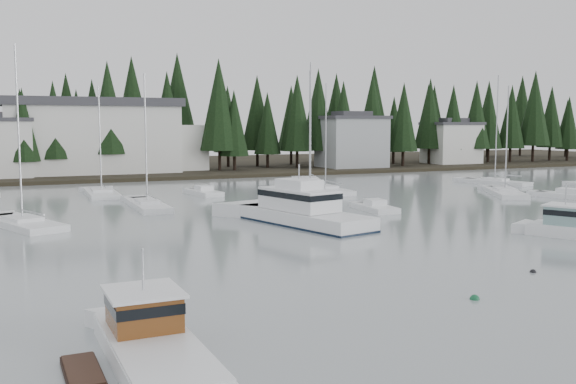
# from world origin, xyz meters

# --- Properties ---
(ground) EXTENTS (260.00, 260.00, 0.00)m
(ground) POSITION_xyz_m (0.00, 0.00, 0.00)
(ground) COLOR gray
(ground) RESTS_ON ground
(far_shore_land) EXTENTS (240.00, 54.00, 1.00)m
(far_shore_land) POSITION_xyz_m (0.00, 97.00, 0.00)
(far_shore_land) COLOR black
(far_shore_land) RESTS_ON ground
(conifer_treeline) EXTENTS (200.00, 22.00, 20.00)m
(conifer_treeline) POSITION_xyz_m (0.00, 86.00, 0.00)
(conifer_treeline) COLOR black
(conifer_treeline) RESTS_ON ground
(house_east_a) EXTENTS (10.60, 8.48, 9.25)m
(house_east_a) POSITION_xyz_m (36.00, 78.00, 4.90)
(house_east_a) COLOR #999EA0
(house_east_a) RESTS_ON ground
(house_east_b) EXTENTS (9.54, 7.42, 8.25)m
(house_east_b) POSITION_xyz_m (58.00, 80.00, 4.40)
(house_east_b) COLOR silver
(house_east_b) RESTS_ON ground
(harbor_inn) EXTENTS (29.50, 11.50, 10.90)m
(harbor_inn) POSITION_xyz_m (-2.96, 82.34, 5.78)
(harbor_inn) COLOR silver
(harbor_inn) RESTS_ON ground
(lobster_boat_brown) EXTENTS (4.21, 8.09, 3.98)m
(lobster_boat_brown) POSITION_xyz_m (-12.57, 4.39, 0.45)
(lobster_boat_brown) COLOR white
(lobster_boat_brown) RESTS_ON ground
(cabin_cruiser_center) EXTENTS (6.87, 12.94, 5.31)m
(cabin_cruiser_center) POSITION_xyz_m (3.95, 28.30, 0.80)
(cabin_cruiser_center) COLOR white
(cabin_cruiser_center) RESTS_ON ground
(sailboat_0) EXTENTS (2.64, 10.10, 12.72)m
(sailboat_0) POSITION_xyz_m (-5.00, 42.90, 0.06)
(sailboat_0) COLOR white
(sailboat_0) RESTS_ON ground
(sailboat_3) EXTENTS (7.33, 10.08, 12.28)m
(sailboat_3) POSITION_xyz_m (32.76, 38.14, 0.06)
(sailboat_3) COLOR white
(sailboat_3) RESTS_ON ground
(sailboat_4) EXTENTS (3.17, 9.13, 12.18)m
(sailboat_4) POSITION_xyz_m (-7.52, 54.71, 0.06)
(sailboat_4) COLOR white
(sailboat_4) RESTS_ON ground
(sailboat_5) EXTENTS (5.01, 8.56, 15.04)m
(sailboat_5) POSITION_xyz_m (19.45, 59.54, 0.10)
(sailboat_5) COLOR white
(sailboat_5) RESTS_ON ground
(sailboat_6) EXTENTS (2.54, 10.05, 12.71)m
(sailboat_6) POSITION_xyz_m (16.31, 48.73, 0.07)
(sailboat_6) COLOR white
(sailboat_6) RESTS_ON ground
(sailboat_8) EXTENTS (4.39, 10.19, 13.86)m
(sailboat_8) POSITION_xyz_m (9.29, 38.07, 0.07)
(sailboat_8) COLOR white
(sailboat_8) RESTS_ON ground
(sailboat_9) EXTENTS (4.73, 9.61, 14.31)m
(sailboat_9) POSITION_xyz_m (40.42, 48.42, 0.09)
(sailboat_9) COLOR white
(sailboat_9) RESTS_ON ground
(sailboat_11) EXTENTS (6.17, 9.83, 14.02)m
(sailboat_11) POSITION_xyz_m (-15.75, 35.69, 0.07)
(sailboat_11) COLOR white
(sailboat_11) RESTS_ON ground
(runabout_1) EXTENTS (2.56, 5.51, 1.42)m
(runabout_1) POSITION_xyz_m (13.08, 32.67, 0.13)
(runabout_1) COLOR white
(runabout_1) RESTS_ON ground
(runabout_2) EXTENTS (4.23, 7.28, 1.42)m
(runabout_2) POSITION_xyz_m (36.54, 32.94, 0.13)
(runabout_2) COLOR white
(runabout_2) RESTS_ON ground
(runabout_4) EXTENTS (3.01, 6.03, 1.42)m
(runabout_4) POSITION_xyz_m (2.74, 51.15, 0.13)
(runabout_4) COLOR white
(runabout_4) RESTS_ON ground
(mooring_buoy_green) EXTENTS (0.43, 0.43, 0.43)m
(mooring_buoy_green) POSITION_xyz_m (1.97, 6.05, 0.00)
(mooring_buoy_green) COLOR #145933
(mooring_buoy_green) RESTS_ON ground
(mooring_buoy_dark) EXTENTS (0.33, 0.33, 0.33)m
(mooring_buoy_dark) POSITION_xyz_m (8.18, 8.97, 0.00)
(mooring_buoy_dark) COLOR black
(mooring_buoy_dark) RESTS_ON ground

